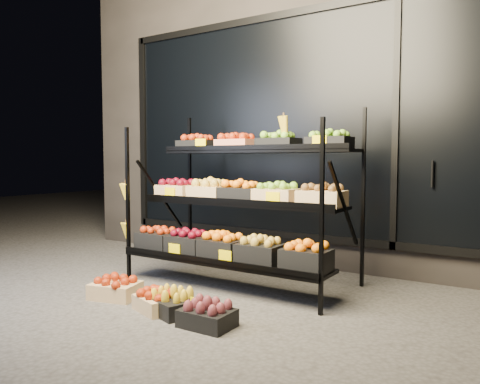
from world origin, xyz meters
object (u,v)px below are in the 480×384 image
Objects in this scene: floor_crate_left at (115,287)px; floor_crate_midleft at (172,303)px; floor_crate_midright at (156,300)px; display_rack at (237,202)px.

floor_crate_left is 0.68m from floor_crate_midleft.
floor_crate_midleft is (0.68, -0.05, -0.00)m from floor_crate_left.
floor_crate_left reaches higher than floor_crate_midright.
display_rack is 1.34m from floor_crate_left.
display_rack is at bearing 43.34° from floor_crate_left.
display_rack is at bearing 112.75° from floor_crate_midleft.
floor_crate_left is at bearing -122.62° from display_rack.
floor_crate_midleft is 1.05× the size of floor_crate_midright.
floor_crate_midright is (-0.09, -1.02, -0.70)m from display_rack.
floor_crate_left is at bearing -165.36° from floor_crate_midleft.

